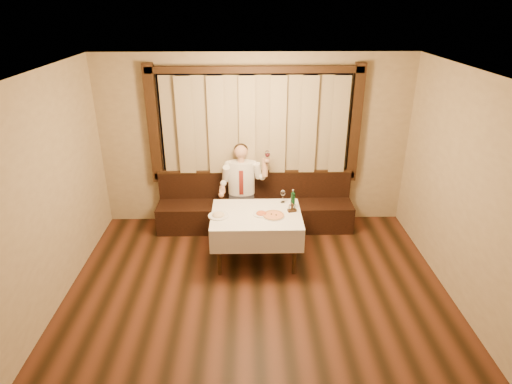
{
  "coord_description": "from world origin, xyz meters",
  "views": [
    {
      "loc": [
        -0.11,
        -3.66,
        3.53
      ],
      "look_at": [
        0.0,
        1.9,
        1.0
      ],
      "focal_mm": 30.0,
      "sensor_mm": 36.0,
      "label": 1
    }
  ],
  "objects_px": {
    "dining_table": "(256,220)",
    "green_bottle": "(293,200)",
    "pasta_cream": "(218,214)",
    "banquette": "(255,209)",
    "pizza": "(273,215)",
    "pasta_red": "(261,212)",
    "seated_man": "(242,182)",
    "cruet_caddy": "(292,209)"
  },
  "relations": [
    {
      "from": "dining_table",
      "to": "pasta_red",
      "type": "distance_m",
      "value": 0.16
    },
    {
      "from": "cruet_caddy",
      "to": "green_bottle",
      "type": "bearing_deg",
      "value": 65.12
    },
    {
      "from": "dining_table",
      "to": "pasta_red",
      "type": "relative_size",
      "value": 5.4
    },
    {
      "from": "banquette",
      "to": "pasta_red",
      "type": "distance_m",
      "value": 1.16
    },
    {
      "from": "dining_table",
      "to": "green_bottle",
      "type": "xyz_separation_m",
      "value": [
        0.53,
        0.17,
        0.23
      ]
    },
    {
      "from": "dining_table",
      "to": "cruet_caddy",
      "type": "height_order",
      "value": "cruet_caddy"
    },
    {
      "from": "banquette",
      "to": "pizza",
      "type": "height_order",
      "value": "banquette"
    },
    {
      "from": "pasta_red",
      "to": "seated_man",
      "type": "distance_m",
      "value": 1.0
    },
    {
      "from": "dining_table",
      "to": "seated_man",
      "type": "height_order",
      "value": "seated_man"
    },
    {
      "from": "dining_table",
      "to": "green_bottle",
      "type": "relative_size",
      "value": 4.4
    },
    {
      "from": "green_bottle",
      "to": "seated_man",
      "type": "xyz_separation_m",
      "value": [
        -0.74,
        0.76,
        -0.04
      ]
    },
    {
      "from": "dining_table",
      "to": "cruet_caddy",
      "type": "xyz_separation_m",
      "value": [
        0.51,
        0.05,
        0.15
      ]
    },
    {
      "from": "pasta_red",
      "to": "cruet_caddy",
      "type": "height_order",
      "value": "cruet_caddy"
    },
    {
      "from": "banquette",
      "to": "pasta_red",
      "type": "xyz_separation_m",
      "value": [
        0.07,
        -1.05,
        0.48
      ]
    },
    {
      "from": "pasta_cream",
      "to": "banquette",
      "type": "bearing_deg",
      "value": 64.2
    },
    {
      "from": "dining_table",
      "to": "pizza",
      "type": "height_order",
      "value": "pizza"
    },
    {
      "from": "green_bottle",
      "to": "banquette",
      "type": "bearing_deg",
      "value": 121.93
    },
    {
      "from": "banquette",
      "to": "dining_table",
      "type": "xyz_separation_m",
      "value": [
        0.0,
        -1.02,
        0.34
      ]
    },
    {
      "from": "seated_man",
      "to": "pasta_red",
      "type": "bearing_deg",
      "value": -73.56
    },
    {
      "from": "dining_table",
      "to": "banquette",
      "type": "bearing_deg",
      "value": 90.0
    },
    {
      "from": "pizza",
      "to": "seated_man",
      "type": "height_order",
      "value": "seated_man"
    },
    {
      "from": "pasta_cream",
      "to": "cruet_caddy",
      "type": "xyz_separation_m",
      "value": [
        1.04,
        0.13,
        0.01
      ]
    },
    {
      "from": "pizza",
      "to": "seated_man",
      "type": "bearing_deg",
      "value": 113.98
    },
    {
      "from": "banquette",
      "to": "pizza",
      "type": "bearing_deg",
      "value": -77.87
    },
    {
      "from": "pasta_red",
      "to": "dining_table",
      "type": "bearing_deg",
      "value": 157.91
    },
    {
      "from": "pasta_cream",
      "to": "cruet_caddy",
      "type": "height_order",
      "value": "cruet_caddy"
    },
    {
      "from": "dining_table",
      "to": "pasta_red",
      "type": "height_order",
      "value": "pasta_red"
    },
    {
      "from": "dining_table",
      "to": "pizza",
      "type": "xyz_separation_m",
      "value": [
        0.24,
        -0.08,
        0.12
      ]
    },
    {
      "from": "banquette",
      "to": "seated_man",
      "type": "xyz_separation_m",
      "value": [
        -0.21,
        -0.09,
        0.53
      ]
    },
    {
      "from": "banquette",
      "to": "dining_table",
      "type": "relative_size",
      "value": 2.52
    },
    {
      "from": "pasta_red",
      "to": "pasta_cream",
      "type": "bearing_deg",
      "value": -175.74
    },
    {
      "from": "pasta_cream",
      "to": "green_bottle",
      "type": "height_order",
      "value": "green_bottle"
    },
    {
      "from": "dining_table",
      "to": "green_bottle",
      "type": "distance_m",
      "value": 0.6
    },
    {
      "from": "pizza",
      "to": "pasta_red",
      "type": "relative_size",
      "value": 1.34
    },
    {
      "from": "pizza",
      "to": "pasta_red",
      "type": "xyz_separation_m",
      "value": [
        -0.17,
        0.06,
        0.02
      ]
    },
    {
      "from": "pasta_cream",
      "to": "cruet_caddy",
      "type": "bearing_deg",
      "value": 6.86
    },
    {
      "from": "dining_table",
      "to": "pasta_cream",
      "type": "bearing_deg",
      "value": -172.18
    },
    {
      "from": "cruet_caddy",
      "to": "seated_man",
      "type": "bearing_deg",
      "value": 114.2
    },
    {
      "from": "cruet_caddy",
      "to": "pasta_cream",
      "type": "bearing_deg",
      "value": 171.65
    },
    {
      "from": "banquette",
      "to": "pasta_cream",
      "type": "relative_size",
      "value": 11.23
    },
    {
      "from": "pizza",
      "to": "pasta_cream",
      "type": "xyz_separation_m",
      "value": [
        -0.77,
        0.01,
        0.03
      ]
    },
    {
      "from": "dining_table",
      "to": "green_bottle",
      "type": "height_order",
      "value": "green_bottle"
    }
  ]
}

